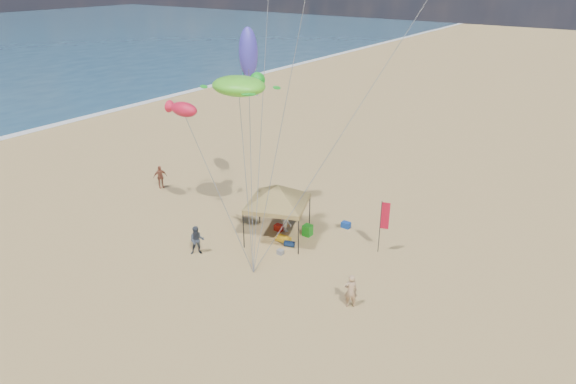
# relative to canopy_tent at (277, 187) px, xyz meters

# --- Properties ---
(ground) EXTENTS (280.00, 280.00, 0.00)m
(ground) POSITION_rel_canopy_tent_xyz_m (1.77, -4.42, -3.37)
(ground) COLOR tan
(ground) RESTS_ON ground
(canopy_tent) EXTENTS (6.08, 6.08, 4.05)m
(canopy_tent) POSITION_rel_canopy_tent_xyz_m (0.00, 0.00, 0.00)
(canopy_tent) COLOR black
(canopy_tent) RESTS_ON ground
(feather_flag) EXTENTS (0.47, 0.18, 3.23)m
(feather_flag) POSITION_rel_canopy_tent_xyz_m (5.87, 2.06, -1.22)
(feather_flag) COLOR black
(feather_flag) RESTS_ON ground
(cooler_red) EXTENTS (0.54, 0.38, 0.38)m
(cooler_red) POSITION_rel_canopy_tent_xyz_m (-0.49, 0.76, -3.18)
(cooler_red) COLOR red
(cooler_red) RESTS_ON ground
(cooler_blue) EXTENTS (0.54, 0.38, 0.38)m
(cooler_blue) POSITION_rel_canopy_tent_xyz_m (2.72, 3.53, -3.18)
(cooler_blue) COLOR navy
(cooler_blue) RESTS_ON ground
(bag_navy) EXTENTS (0.69, 0.54, 0.36)m
(bag_navy) POSITION_rel_canopy_tent_xyz_m (1.20, -0.48, -3.19)
(bag_navy) COLOR #0E2040
(bag_navy) RESTS_ON ground
(bag_orange) EXTENTS (0.54, 0.69, 0.36)m
(bag_orange) POSITION_rel_canopy_tent_xyz_m (-1.70, 3.37, -3.19)
(bag_orange) COLOR red
(bag_orange) RESTS_ON ground
(chair_green) EXTENTS (0.50, 0.50, 0.70)m
(chair_green) POSITION_rel_canopy_tent_xyz_m (1.32, 1.27, -3.02)
(chair_green) COLOR #188217
(chair_green) RESTS_ON ground
(chair_yellow) EXTENTS (0.50, 0.50, 0.70)m
(chair_yellow) POSITION_rel_canopy_tent_xyz_m (-2.71, 2.16, -3.02)
(chair_yellow) COLOR gold
(chair_yellow) RESTS_ON ground
(crate_grey) EXTENTS (0.34, 0.30, 0.28)m
(crate_grey) POSITION_rel_canopy_tent_xyz_m (1.28, -1.48, -3.23)
(crate_grey) COLOR slate
(crate_grey) RESTS_ON ground
(beach_cart) EXTENTS (0.90, 0.50, 0.24)m
(beach_cart) POSITION_rel_canopy_tent_xyz_m (0.56, -0.23, -3.17)
(beach_cart) COLOR yellow
(beach_cart) RESTS_ON ground
(person_near_a) EXTENTS (0.76, 0.74, 1.76)m
(person_near_a) POSITION_rel_canopy_tent_xyz_m (6.90, -3.43, -2.49)
(person_near_a) COLOR tan
(person_near_a) RESTS_ON ground
(person_near_b) EXTENTS (1.06, 1.05, 1.73)m
(person_near_b) POSITION_rel_canopy_tent_xyz_m (-2.60, -4.19, -2.51)
(person_near_b) COLOR #363C49
(person_near_b) RESTS_ON ground
(person_near_c) EXTENTS (1.20, 0.95, 1.63)m
(person_near_c) POSITION_rel_canopy_tent_xyz_m (-0.09, 0.96, -2.56)
(person_near_c) COLOR silver
(person_near_c) RESTS_ON ground
(person_far_a) EXTENTS (0.80, 1.10, 1.73)m
(person_far_a) POSITION_rel_canopy_tent_xyz_m (-11.66, 1.07, -2.50)
(person_far_a) COLOR brown
(person_far_a) RESTS_ON ground
(turtle_kite) EXTENTS (3.50, 3.04, 1.01)m
(turtle_kite) POSITION_rel_canopy_tent_xyz_m (-1.23, -1.66, 6.00)
(turtle_kite) COLOR #59DE2A
(turtle_kite) RESTS_ON ground
(fish_kite) EXTENTS (1.83, 0.93, 0.81)m
(fish_kite) POSITION_rel_canopy_tent_xyz_m (-4.35, -2.73, 4.51)
(fish_kite) COLOR red
(fish_kite) RESTS_ON ground
(squid_kite) EXTENTS (1.20, 1.20, 2.96)m
(squid_kite) POSITION_rel_canopy_tent_xyz_m (-3.75, 2.21, 7.01)
(squid_kite) COLOR #433BC9
(squid_kite) RESTS_ON ground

